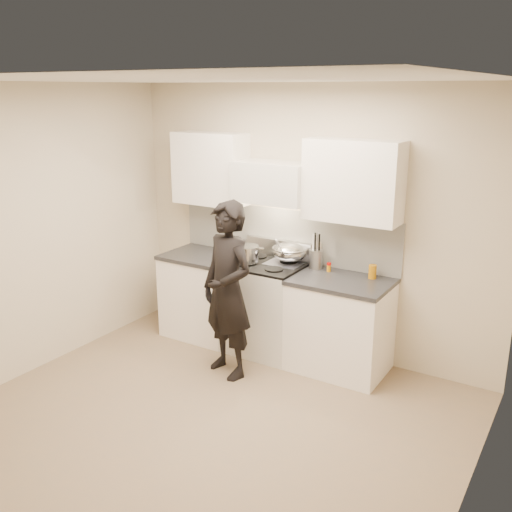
{
  "coord_description": "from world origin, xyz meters",
  "views": [
    {
      "loc": [
        2.49,
        -3.31,
        2.64
      ],
      "look_at": [
        -0.19,
        1.05,
        1.13
      ],
      "focal_mm": 40.0,
      "sensor_mm": 36.0,
      "label": 1
    }
  ],
  "objects_px": {
    "person": "(228,290)",
    "wok": "(290,252)",
    "counter_right": "(340,325)",
    "utensil_crock": "(316,258)",
    "stove": "(266,307)"
  },
  "relations": [
    {
      "from": "stove",
      "to": "utensil_crock",
      "type": "height_order",
      "value": "utensil_crock"
    },
    {
      "from": "utensil_crock",
      "to": "person",
      "type": "bearing_deg",
      "value": -121.77
    },
    {
      "from": "counter_right",
      "to": "person",
      "type": "relative_size",
      "value": 0.55
    },
    {
      "from": "utensil_crock",
      "to": "person",
      "type": "relative_size",
      "value": 0.21
    },
    {
      "from": "stove",
      "to": "person",
      "type": "bearing_deg",
      "value": -93.51
    },
    {
      "from": "counter_right",
      "to": "wok",
      "type": "xyz_separation_m",
      "value": [
        -0.63,
        0.14,
        0.59
      ]
    },
    {
      "from": "wok",
      "to": "person",
      "type": "height_order",
      "value": "person"
    },
    {
      "from": "wok",
      "to": "person",
      "type": "xyz_separation_m",
      "value": [
        -0.24,
        -0.77,
        -0.22
      ]
    },
    {
      "from": "counter_right",
      "to": "wok",
      "type": "bearing_deg",
      "value": 167.15
    },
    {
      "from": "counter_right",
      "to": "utensil_crock",
      "type": "relative_size",
      "value": 2.58
    },
    {
      "from": "counter_right",
      "to": "wok",
      "type": "height_order",
      "value": "wok"
    },
    {
      "from": "person",
      "to": "wok",
      "type": "bearing_deg",
      "value": 91.32
    },
    {
      "from": "utensil_crock",
      "to": "person",
      "type": "xyz_separation_m",
      "value": [
        -0.51,
        -0.82,
        -0.19
      ]
    },
    {
      "from": "person",
      "to": "utensil_crock",
      "type": "bearing_deg",
      "value": 76.45
    },
    {
      "from": "wok",
      "to": "person",
      "type": "bearing_deg",
      "value": -106.9
    }
  ]
}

